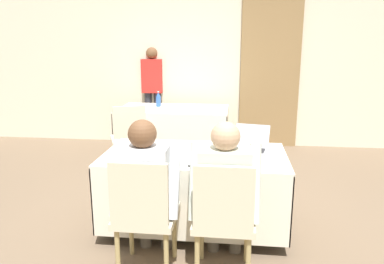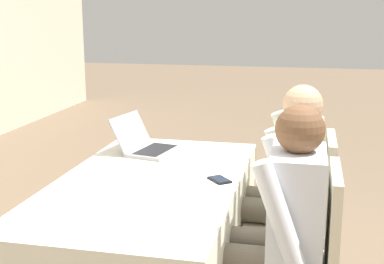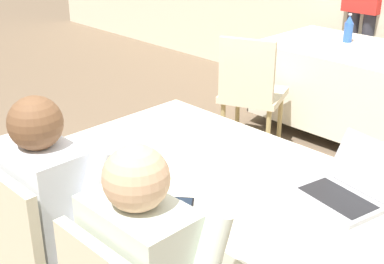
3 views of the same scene
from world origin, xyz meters
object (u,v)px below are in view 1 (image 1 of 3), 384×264
at_px(laptop, 250,146).
at_px(chair_near_right, 224,216).
at_px(water_bottle, 158,100).
at_px(person_checkered_shirt, 147,185).
at_px(chair_far_spare, 129,136).
at_px(person_white_shirt, 225,189).
at_px(person_red_shirt, 153,89).
at_px(chair_near_left, 144,211).
at_px(cell_phone, 197,166).

xyz_separation_m(laptop, chair_near_right, (-0.20, -0.91, -0.26)).
relative_size(water_bottle, person_checkered_shirt, 0.20).
distance_m(chair_far_spare, person_white_shirt, 2.40).
relative_size(laptop, chair_near_right, 0.42).
bearing_deg(person_red_shirt, chair_near_right, -72.66).
bearing_deg(chair_near_right, water_bottle, -70.55).
relative_size(water_bottle, chair_near_left, 0.25).
bearing_deg(laptop, cell_phone, -119.70).
xyz_separation_m(laptop, chair_near_left, (-0.77, -0.91, -0.26)).
relative_size(chair_near_right, person_red_shirt, 0.57).
distance_m(laptop, chair_far_spare, 1.94).
xyz_separation_m(water_bottle, chair_near_left, (0.53, -3.10, -0.32)).
relative_size(chair_near_left, person_checkered_shirt, 0.78).
bearing_deg(person_red_shirt, person_checkered_shirt, -80.48).
relative_size(chair_near_left, person_white_shirt, 0.78).
bearing_deg(chair_near_left, chair_far_spare, -71.38).
distance_m(person_checkered_shirt, person_red_shirt, 3.70).
height_order(laptop, chair_near_right, laptop).
bearing_deg(chair_near_left, person_white_shirt, -169.69).
relative_size(chair_far_spare, person_white_shirt, 0.78).
bearing_deg(laptop, water_bottle, 131.78).
bearing_deg(water_bottle, laptop, -59.47).
height_order(chair_near_left, chair_near_right, same).
bearing_deg(person_red_shirt, laptop, -63.84).
distance_m(chair_near_right, person_red_shirt, 3.97).
bearing_deg(person_white_shirt, water_bottle, -69.93).
height_order(chair_near_right, person_red_shirt, person_red_shirt).
xyz_separation_m(laptop, water_bottle, (-1.30, 2.20, 0.06)).
bearing_deg(chair_near_right, laptop, -102.49).
xyz_separation_m(chair_far_spare, person_checkered_shirt, (0.71, -2.02, 0.16)).
height_order(water_bottle, person_white_shirt, person_white_shirt).
bearing_deg(water_bottle, chair_near_right, -70.55).
xyz_separation_m(cell_phone, chair_near_right, (0.23, -0.40, -0.22)).
relative_size(chair_near_right, person_checkered_shirt, 0.78).
distance_m(chair_far_spare, person_red_shirt, 1.65).
bearing_deg(person_red_shirt, cell_phone, -74.07).
relative_size(cell_phone, chair_far_spare, 0.15).
bearing_deg(person_white_shirt, chair_far_spare, -57.51).
bearing_deg(cell_phone, person_red_shirt, 158.25).
height_order(cell_phone, water_bottle, water_bottle).
distance_m(cell_phone, person_red_shirt, 3.50).
bearing_deg(person_red_shirt, person_white_shirt, -72.15).
height_order(chair_far_spare, person_white_shirt, person_white_shirt).
bearing_deg(person_white_shirt, person_red_shirt, -69.97).
relative_size(cell_phone, water_bottle, 0.60).
height_order(chair_near_right, chair_far_spare, same).
distance_m(water_bottle, chair_near_right, 3.31).
bearing_deg(water_bottle, person_red_shirt, 109.81).
xyz_separation_m(laptop, person_checkered_shirt, (-0.77, -0.80, -0.10)).
height_order(person_checkered_shirt, person_red_shirt, person_red_shirt).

